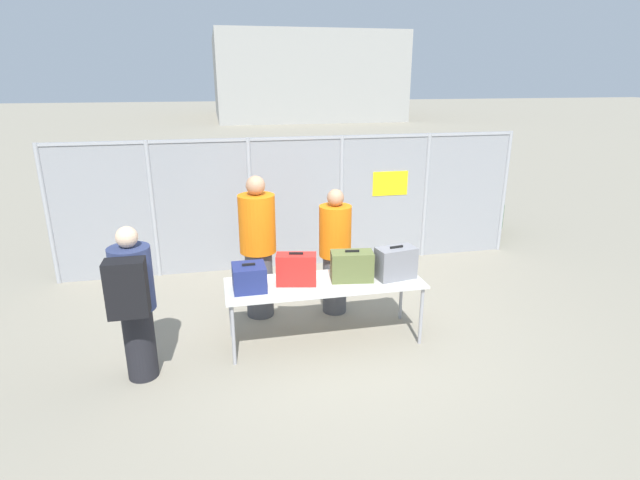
{
  "coord_description": "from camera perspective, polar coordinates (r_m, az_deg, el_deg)",
  "views": [
    {
      "loc": [
        -1.27,
        -5.12,
        2.99
      ],
      "look_at": [
        -0.03,
        0.63,
        1.05
      ],
      "focal_mm": 28.0,
      "sensor_mm": 36.0,
      "label": 1
    }
  ],
  "objects": [
    {
      "name": "utility_trailer",
      "position": [
        10.12,
        10.47,
        3.05
      ],
      "size": [
        4.01,
        2.14,
        0.64
      ],
      "color": "#4C6B47",
      "rests_on": "ground_plane"
    },
    {
      "name": "inspection_table",
      "position": [
        5.75,
        0.53,
        -5.29
      ],
      "size": [
        2.26,
        0.76,
        0.74
      ],
      "color": "silver",
      "rests_on": "ground_plane"
    },
    {
      "name": "distant_hangar",
      "position": [
        39.71,
        -2.3,
        18.15
      ],
      "size": [
        12.62,
        12.97,
        5.85
      ],
      "color": "#999993",
      "rests_on": "ground_plane"
    },
    {
      "name": "security_worker_far",
      "position": [
        6.33,
        -7.1,
        -0.65
      ],
      "size": [
        0.46,
        0.46,
        1.85
      ],
      "rotation": [
        0.0,
        0.0,
        3.14
      ],
      "color": "#4C4C51",
      "rests_on": "ground_plane"
    },
    {
      "name": "suitcase_navy",
      "position": [
        5.55,
        -8.09,
        -4.26
      ],
      "size": [
        0.36,
        0.35,
        0.31
      ],
      "color": "navy",
      "rests_on": "inspection_table"
    },
    {
      "name": "suitcase_red",
      "position": [
        5.63,
        -2.72,
        -3.36
      ],
      "size": [
        0.48,
        0.29,
        0.38
      ],
      "color": "red",
      "rests_on": "inspection_table"
    },
    {
      "name": "traveler_hooded",
      "position": [
        5.26,
        -20.53,
        -6.41
      ],
      "size": [
        0.4,
        0.63,
        1.63
      ],
      "rotation": [
        0.0,
        0.0,
        0.26
      ],
      "color": "black",
      "rests_on": "ground_plane"
    },
    {
      "name": "fence_section",
      "position": [
        8.0,
        -2.59,
        4.58
      ],
      "size": [
        7.41,
        0.07,
        2.1
      ],
      "color": "#9EA0A5",
      "rests_on": "ground_plane"
    },
    {
      "name": "ground_plane",
      "position": [
        6.06,
        1.57,
        -11.29
      ],
      "size": [
        120.0,
        120.0,
        0.0
      ],
      "primitive_type": "plane",
      "color": "gray"
    },
    {
      "name": "suitcase_olive",
      "position": [
        5.75,
        3.66,
        -2.99
      ],
      "size": [
        0.51,
        0.31,
        0.37
      ],
      "color": "#566033",
      "rests_on": "inspection_table"
    },
    {
      "name": "security_worker_near",
      "position": [
        6.41,
        1.73,
        -1.18
      ],
      "size": [
        0.41,
        0.41,
        1.66
      ],
      "rotation": [
        0.0,
        0.0,
        3.39
      ],
      "color": "#4C4C51",
      "rests_on": "ground_plane"
    },
    {
      "name": "suitcase_grey",
      "position": [
        5.86,
        8.65,
        -2.6
      ],
      "size": [
        0.49,
        0.32,
        0.39
      ],
      "color": "slate",
      "rests_on": "inspection_table"
    }
  ]
}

